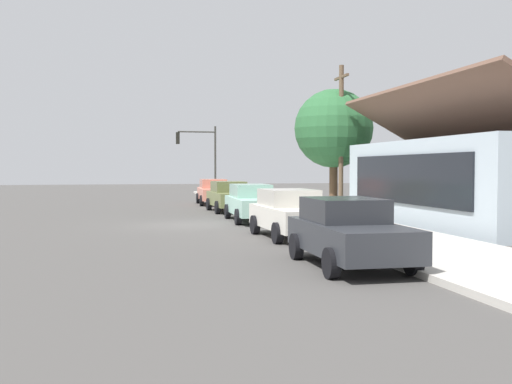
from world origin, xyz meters
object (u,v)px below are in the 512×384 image
Objects in this scene: car_coral at (214,192)px; utility_pole_wooden at (341,136)px; car_seafoam at (252,202)px; car_charcoal at (349,232)px; fire_hydrant_red at (319,219)px; shade_tree at (334,129)px; car_olive at (230,196)px; traffic_light_main at (200,151)px; car_ivory at (291,213)px.

car_coral is 10.42m from utility_pole_wooden.
car_seafoam is 1.14× the size of car_charcoal.
shade_tree is at bearing 157.26° from fire_hydrant_red.
car_coral and car_olive have the same top height.
car_coral is at bearing -175.55° from fire_hydrant_red.
shade_tree is 1.25× the size of traffic_light_main.
car_seafoam is 8.03m from shade_tree.
car_ivory is at bearing -1.32° from car_olive.
car_olive is at bearing -178.34° from car_seafoam.
traffic_light_main is at bearing -177.31° from car_seafoam.
car_ivory is at bearing 1.85° from car_seafoam.
traffic_light_main is at bearing -172.68° from car_coral.
shade_tree is 9.12× the size of fire_hydrant_red.
car_ivory is 11.38m from utility_pole_wooden.
traffic_light_main is at bearing 178.61° from car_ivory.
car_olive is 11.79m from car_ivory.
fire_hydrant_red is at bearing 16.72° from car_seafoam.
car_seafoam is at bearing 179.45° from car_charcoal.
traffic_light_main reaches higher than car_seafoam.
utility_pole_wooden is 10.56× the size of fire_hydrant_red.
car_olive is at bearing 1.96° from car_coral.
utility_pole_wooden reaches higher than shade_tree.
car_charcoal is at bearing -4.69° from car_ivory.
traffic_light_main is 13.71m from utility_pole_wooden.
shade_tree reaches higher than fire_hydrant_red.
car_charcoal is (17.56, -0.21, 0.00)m from car_olive.
car_olive is at bearing 179.81° from car_charcoal.
car_charcoal is 27.95m from traffic_light_main.
car_seafoam is 6.15m from car_ivory.
car_coral is 11.83m from car_seafoam.
shade_tree reaches higher than car_olive.
car_charcoal is at bearing -18.75° from shade_tree.
car_coral and car_seafoam have the same top height.
car_ivory is at bearing 2.38° from car_coral.
car_ivory is 12.65m from shade_tree.
car_charcoal is 0.67× the size of shade_tree.
car_seafoam is at bearing -57.44° from utility_pole_wooden.
fire_hydrant_red is at bearing 4.54° from traffic_light_main.
traffic_light_main is (-22.05, -0.33, 2.68)m from car_ivory.
traffic_light_main is 7.32× the size of fire_hydrant_red.
fire_hydrant_red is (8.43, -4.00, -3.43)m from utility_pole_wooden.
car_seafoam is 11.92m from car_charcoal.
traffic_light_main is at bearing -152.83° from shade_tree.
utility_pole_wooden is at bearing 34.71° from car_coral.
car_coral is 9.60m from shade_tree.
car_olive is (6.18, -0.05, -0.00)m from car_coral.
shade_tree is 0.86× the size of utility_pole_wooden.
utility_pole_wooden is (2.22, 5.36, 3.11)m from car_olive.
car_olive is 6.15× the size of fire_hydrant_red.
car_charcoal reaches higher than fire_hydrant_red.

